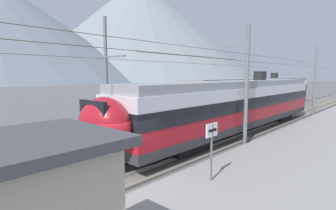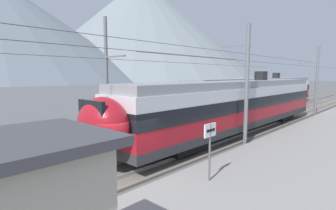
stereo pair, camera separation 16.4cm
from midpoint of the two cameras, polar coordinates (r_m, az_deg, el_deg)
The scene contains 10 objects.
ground_plane at distance 10.92m, azimuth -7.82°, elevation -16.51°, with size 400.00×400.00×0.00m, color #565659.
track_near at distance 11.78m, azimuth -11.70°, elevation -14.47°, with size 120.00×3.00×0.28m.
track_far at distance 15.56m, azimuth -21.86°, elevation -9.59°, with size 120.00×3.00×0.28m.
train_near_platform at distance 19.21m, azimuth 14.28°, elevation 0.22°, with size 23.46×2.85×4.27m.
train_far_track at distance 34.13m, azimuth 18.86°, elevation 2.76°, with size 30.52×2.92×4.27m.
catenary_mast_mid at distance 16.57m, azimuth 15.98°, elevation 4.87°, with size 45.57×2.03×7.26m.
catenary_mast_east at distance 31.36m, azimuth 28.84°, elevation 4.88°, with size 45.57×2.03×7.25m.
catenary_mast_far_side at distance 18.63m, azimuth -13.26°, elevation 6.19°, with size 45.57×2.24×8.18m.
platform_sign at distance 10.01m, azimuth 8.97°, elevation -7.25°, with size 0.70×0.08×2.19m.
mountain_right_ridge at distance 251.55m, azimuth -6.22°, elevation 15.88°, with size 210.15×210.15×90.62m, color slate.
Camera 1 is at (-6.46, -7.69, 4.26)m, focal length 28.16 mm.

